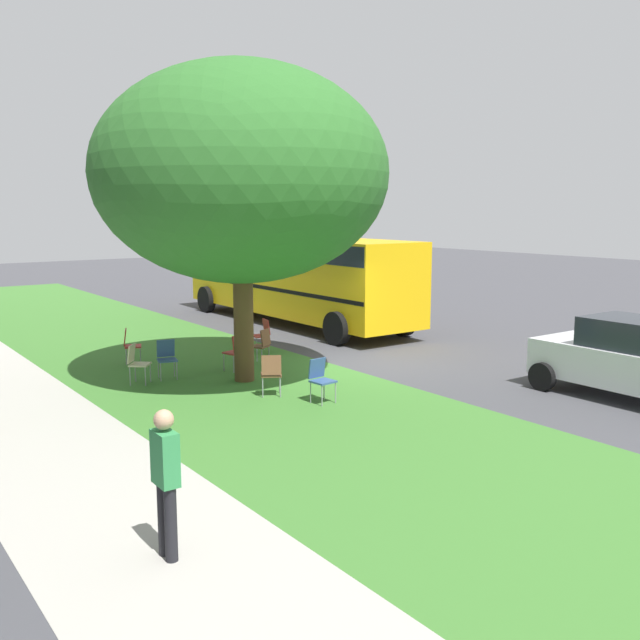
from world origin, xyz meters
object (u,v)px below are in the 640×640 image
(chair_7, at_px, (130,343))
(parked_car, at_px, (631,358))
(chair_5, at_px, (167,356))
(chair_4, at_px, (263,333))
(school_bus, at_px, (294,271))
(street_tree, at_px, (241,174))
(chair_0, at_px, (262,343))
(chair_2, at_px, (136,361))
(chair_6, at_px, (236,350))
(chair_3, at_px, (271,372))
(chair_1, at_px, (321,377))
(pedestrian_0, at_px, (166,478))

(chair_7, height_order, parked_car, parked_car)
(chair_5, bearing_deg, chair_4, -68.31)
(parked_car, bearing_deg, school_bus, 0.46)
(chair_5, bearing_deg, street_tree, -132.10)
(chair_0, bearing_deg, chair_2, 92.16)
(chair_6, height_order, school_bus, school_bus)
(chair_3, bearing_deg, school_bus, -36.76)
(chair_3, distance_m, chair_6, 2.48)
(chair_0, distance_m, chair_7, 3.27)
(chair_0, bearing_deg, chair_1, 166.54)
(chair_2, bearing_deg, chair_1, -146.20)
(chair_0, relative_size, chair_1, 1.00)
(chair_3, distance_m, pedestrian_0, 6.83)
(chair_7, bearing_deg, pedestrian_0, 161.17)
(chair_4, bearing_deg, street_tree, 141.33)
(street_tree, relative_size, chair_2, 7.84)
(chair_3, relative_size, pedestrian_0, 0.52)
(street_tree, bearing_deg, pedestrian_0, 144.22)
(chair_4, relative_size, parked_car, 0.24)
(parked_car, distance_m, school_bus, 12.03)
(street_tree, distance_m, chair_1, 4.73)
(chair_2, xyz_separation_m, chair_3, (-2.61, -1.84, 0.00))
(street_tree, height_order, parked_car, street_tree)
(school_bus, distance_m, pedestrian_0, 16.31)
(street_tree, xyz_separation_m, chair_5, (1.20, 1.32, -4.02))
(street_tree, xyz_separation_m, pedestrian_0, (-6.61, 4.76, -3.62))
(chair_3, distance_m, chair_5, 2.92)
(chair_6, bearing_deg, chair_3, 167.46)
(chair_6, bearing_deg, chair_1, -179.78)
(chair_7, bearing_deg, chair_4, -100.57)
(chair_4, xyz_separation_m, chair_5, (-1.33, 3.35, 0.00))
(chair_6, distance_m, parked_car, 8.60)
(chair_3, relative_size, chair_7, 1.00)
(chair_1, distance_m, chair_3, 1.10)
(chair_0, height_order, chair_1, same)
(chair_4, distance_m, pedestrian_0, 11.39)
(school_bus, bearing_deg, chair_4, 136.14)
(street_tree, distance_m, pedestrian_0, 8.91)
(street_tree, bearing_deg, chair_6, -18.64)
(chair_0, relative_size, chair_4, 1.00)
(street_tree, relative_size, chair_0, 7.84)
(chair_0, xyz_separation_m, chair_1, (-3.70, 0.88, 0.00))
(chair_1, xyz_separation_m, chair_6, (3.38, 0.01, 0.00))
(chair_4, bearing_deg, chair_2, 109.17)
(chair_2, distance_m, pedestrian_0, 8.18)
(chair_0, bearing_deg, pedestrian_0, 142.70)
(street_tree, height_order, chair_1, street_tree)
(street_tree, bearing_deg, chair_2, 61.94)
(street_tree, height_order, chair_0, street_tree)
(street_tree, xyz_separation_m, chair_6, (0.91, -0.31, -4.02))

